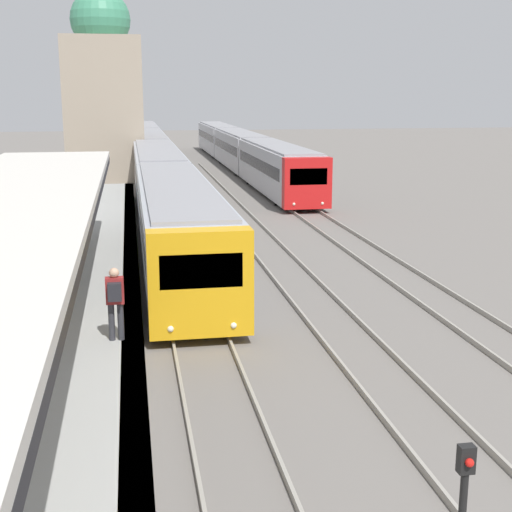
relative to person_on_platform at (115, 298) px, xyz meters
name	(u,v)px	position (x,y,z in m)	size (l,w,h in m)	color
platform_canopy	(4,205)	(-2.31, 0.63, 2.04)	(4.00, 26.09, 3.15)	beige
person_on_platform	(115,298)	(0.00, 0.00, 0.00)	(0.40, 0.40, 1.66)	#2D2D33
train_near	(153,159)	(2.06, 35.34, -0.12)	(2.65, 67.75, 3.10)	gold
train_far	(241,149)	(9.63, 43.96, -0.13)	(2.59, 46.48, 3.09)	red
signal_post_near	(463,506)	(4.33, -8.14, -0.55)	(0.20, 0.21, 2.11)	black
distant_domed_building	(104,92)	(-1.23, 38.41, 4.47)	(5.49, 5.49, 13.43)	gray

